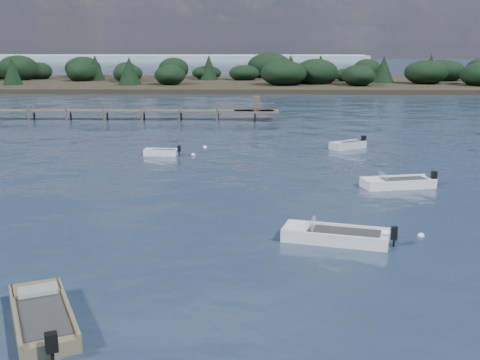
{
  "coord_description": "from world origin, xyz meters",
  "views": [
    {
      "loc": [
        3.43,
        -20.11,
        9.06
      ],
      "look_at": [
        2.79,
        14.0,
        1.0
      ],
      "focal_mm": 45.0,
      "sensor_mm": 36.0,
      "label": 1
    }
  ],
  "objects_px": {
    "dinghy_mid_white_a": "(335,238)",
    "dinghy_near_olive": "(42,320)",
    "dinghy_mid_white_b": "(397,185)",
    "tender_far_white": "(161,153)",
    "jetty": "(31,111)",
    "tender_far_grey_b": "(348,146)"
  },
  "relations": [
    {
      "from": "tender_far_white",
      "to": "dinghy_mid_white_b",
      "type": "bearing_deg",
      "value": -31.96
    },
    {
      "from": "dinghy_near_olive",
      "to": "dinghy_mid_white_a",
      "type": "bearing_deg",
      "value": 38.55
    },
    {
      "from": "dinghy_mid_white_b",
      "to": "tender_far_white",
      "type": "bearing_deg",
      "value": 148.04
    },
    {
      "from": "jetty",
      "to": "tender_far_white",
      "type": "bearing_deg",
      "value": -49.75
    },
    {
      "from": "dinghy_mid_white_b",
      "to": "dinghy_mid_white_a",
      "type": "relative_size",
      "value": 0.94
    },
    {
      "from": "dinghy_mid_white_b",
      "to": "jetty",
      "type": "relative_size",
      "value": 0.08
    },
    {
      "from": "dinghy_mid_white_b",
      "to": "jetty",
      "type": "distance_m",
      "value": 46.58
    },
    {
      "from": "dinghy_mid_white_a",
      "to": "tender_far_grey_b",
      "type": "xyz_separation_m",
      "value": [
        4.3,
        23.88,
        0.01
      ]
    },
    {
      "from": "dinghy_mid_white_a",
      "to": "dinghy_mid_white_b",
      "type": "bearing_deg",
      "value": 62.96
    },
    {
      "from": "dinghy_mid_white_b",
      "to": "tender_far_white",
      "type": "distance_m",
      "value": 19.27
    },
    {
      "from": "tender_far_white",
      "to": "dinghy_mid_white_a",
      "type": "height_order",
      "value": "dinghy_mid_white_a"
    },
    {
      "from": "dinghy_mid_white_b",
      "to": "dinghy_mid_white_a",
      "type": "xyz_separation_m",
      "value": [
        -5.3,
        -10.39,
        0.0
      ]
    },
    {
      "from": "dinghy_mid_white_b",
      "to": "tender_far_grey_b",
      "type": "bearing_deg",
      "value": 94.25
    },
    {
      "from": "dinghy_mid_white_b",
      "to": "jetty",
      "type": "bearing_deg",
      "value": 137.51
    },
    {
      "from": "dinghy_mid_white_a",
      "to": "tender_far_grey_b",
      "type": "height_order",
      "value": "dinghy_mid_white_a"
    },
    {
      "from": "dinghy_mid_white_a",
      "to": "dinghy_near_olive",
      "type": "bearing_deg",
      "value": -141.45
    },
    {
      "from": "dinghy_near_olive",
      "to": "dinghy_mid_white_b",
      "type": "xyz_separation_m",
      "value": [
        15.92,
        18.85,
        -0.01
      ]
    },
    {
      "from": "dinghy_near_olive",
      "to": "dinghy_mid_white_a",
      "type": "xyz_separation_m",
      "value": [
        10.62,
        8.46,
        -0.01
      ]
    },
    {
      "from": "dinghy_near_olive",
      "to": "tender_far_white",
      "type": "relative_size",
      "value": 1.73
    },
    {
      "from": "tender_far_white",
      "to": "dinghy_mid_white_a",
      "type": "distance_m",
      "value": 23.36
    },
    {
      "from": "dinghy_mid_white_b",
      "to": "tender_far_white",
      "type": "relative_size",
      "value": 1.67
    },
    {
      "from": "tender_far_grey_b",
      "to": "tender_far_white",
      "type": "bearing_deg",
      "value": -167.87
    }
  ]
}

